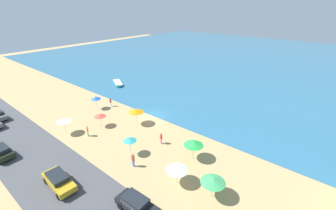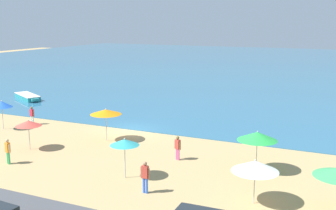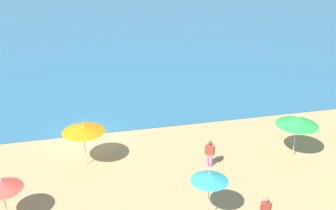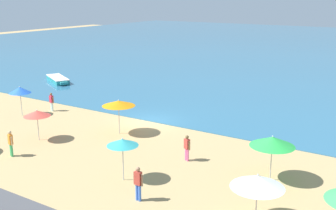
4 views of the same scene
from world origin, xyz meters
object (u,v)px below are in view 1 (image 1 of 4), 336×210
object	(u,v)px
beach_umbrella_1	(64,120)
beach_umbrella_3	(194,143)
parked_car_1	(1,152)
beach_umbrella_5	(136,111)
beach_umbrella_4	(130,140)
beach_umbrella_0	(96,98)
bather_1	(161,138)
beach_umbrella_7	(100,115)
bather_2	(133,160)
beach_umbrella_6	(213,181)
bather_3	(87,130)
bather_0	(110,102)
beach_umbrella_2	(177,168)
skiff_nearshore	(118,83)
parked_car_3	(137,204)
parked_car_0	(59,180)

from	to	relation	value
beach_umbrella_1	beach_umbrella_3	distance (m)	19.27
parked_car_1	beach_umbrella_1	bearing A→B (deg)	84.31
beach_umbrella_5	beach_umbrella_4	bearing A→B (deg)	-49.13
beach_umbrella_0	bather_1	bearing A→B (deg)	-3.72
beach_umbrella_7	bather_1	xyz separation A→B (m)	(10.52, 2.34, -1.01)
bather_2	beach_umbrella_6	bearing A→B (deg)	11.28
beach_umbrella_1	bather_3	distance (m)	3.82
beach_umbrella_5	bather_0	size ratio (longest dim) A/B	1.57
beach_umbrella_1	beach_umbrella_7	world-z (taller)	beach_umbrella_1
bather_3	beach_umbrella_2	bearing A→B (deg)	2.84
skiff_nearshore	beach_umbrella_3	bearing A→B (deg)	-22.45
beach_umbrella_2	bather_0	distance (m)	23.08
beach_umbrella_3	bather_0	world-z (taller)	beach_umbrella_3
beach_umbrella_3	beach_umbrella_7	world-z (taller)	beach_umbrella_3
beach_umbrella_3	parked_car_1	xyz separation A→B (m)	(-18.74, -15.07, -1.39)
beach_umbrella_0	skiff_nearshore	distance (m)	13.76
skiff_nearshore	bather_2	bearing A→B (deg)	-35.75
beach_umbrella_4	parked_car_3	distance (m)	9.09
parked_car_1	skiff_nearshore	distance (m)	29.37
beach_umbrella_3	bather_0	xyz separation A→B (m)	(-20.69, 3.29, -1.32)
beach_umbrella_4	bather_3	size ratio (longest dim) A/B	1.46
beach_umbrella_0	skiff_nearshore	world-z (taller)	beach_umbrella_0
beach_umbrella_1	bather_1	world-z (taller)	beach_umbrella_1
parked_car_0	beach_umbrella_5	bearing A→B (deg)	104.05
beach_umbrella_1	bather_1	bearing A→B (deg)	28.73
beach_umbrella_2	bather_0	world-z (taller)	beach_umbrella_2
bather_0	parked_car_1	distance (m)	18.45
bather_2	parked_car_0	world-z (taller)	bather_2
bather_2	parked_car_0	size ratio (longest dim) A/B	0.38
beach_umbrella_2	beach_umbrella_1	bearing A→B (deg)	-172.63
parked_car_0	beach_umbrella_0	bearing A→B (deg)	134.16
beach_umbrella_3	bather_3	size ratio (longest dim) A/B	1.54
beach_umbrella_7	skiff_nearshore	xyz separation A→B (m)	(-13.86, 14.62, -1.59)
beach_umbrella_1	beach_umbrella_4	xyz separation A→B (m)	(11.24, 2.73, -0.03)
beach_umbrella_1	parked_car_3	bearing A→B (deg)	-8.83
beach_umbrella_0	bather_2	distance (m)	18.53
bather_0	bather_2	size ratio (longest dim) A/B	0.91
parked_car_3	beach_umbrella_3	bearing A→B (deg)	92.06
bather_0	beach_umbrella_5	bearing A→B (deg)	-10.06
beach_umbrella_4	bather_1	world-z (taller)	beach_umbrella_4
beach_umbrella_2	beach_umbrella_5	size ratio (longest dim) A/B	0.94
beach_umbrella_3	skiff_nearshore	xyz separation A→B (m)	(-29.58, 12.22, -1.90)
beach_umbrella_7	bather_2	distance (m)	11.66
beach_umbrella_4	bather_3	xyz separation A→B (m)	(-8.05, -1.06, -1.24)
beach_umbrella_1	skiff_nearshore	world-z (taller)	beach_umbrella_1
beach_umbrella_1	parked_car_0	bearing A→B (deg)	-31.30
beach_umbrella_3	bather_3	world-z (taller)	beach_umbrella_3
beach_umbrella_5	skiff_nearshore	xyz separation A→B (m)	(-17.66, 10.49, -1.94)
beach_umbrella_4	parked_car_1	distance (m)	16.20
beach_umbrella_1	beach_umbrella_4	size ratio (longest dim) A/B	1.02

